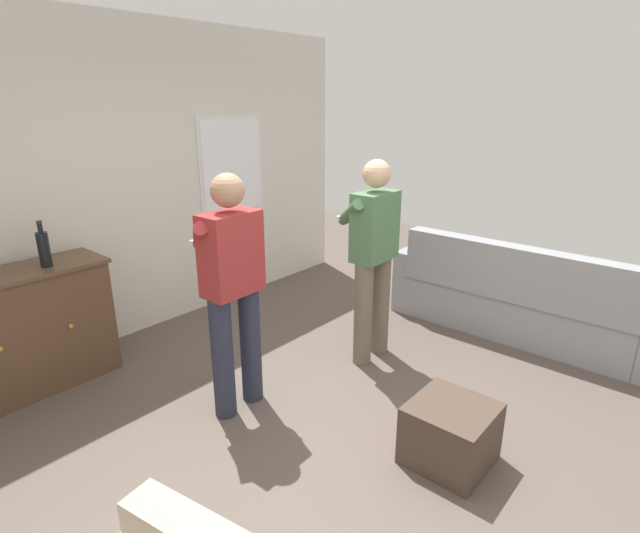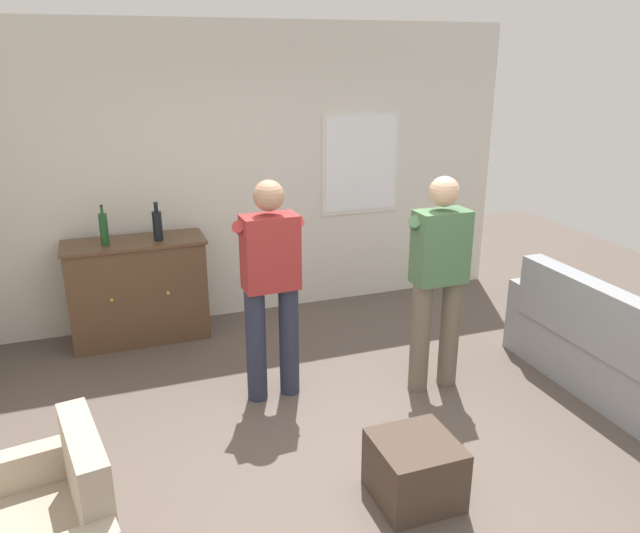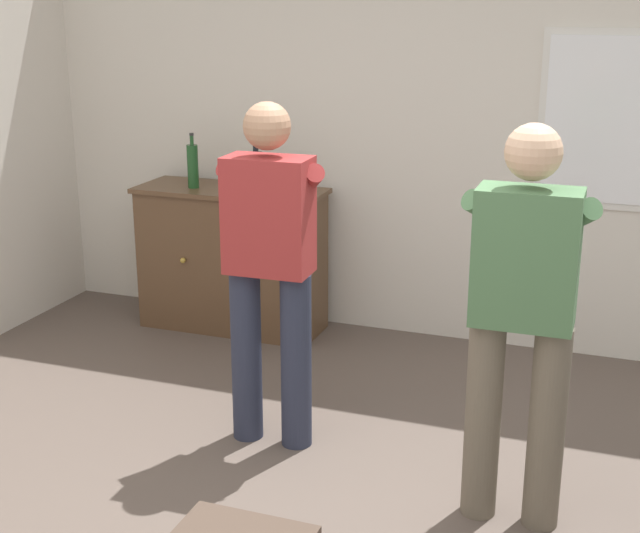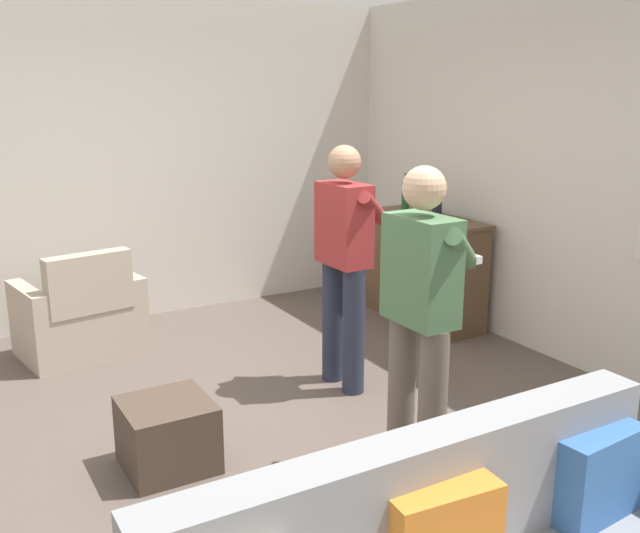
# 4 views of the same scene
# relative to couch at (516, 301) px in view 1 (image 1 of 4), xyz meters

# --- Properties ---
(ground) EXTENTS (10.40, 10.40, 0.00)m
(ground) POSITION_rel_couch_xyz_m (-2.04, 0.16, -0.35)
(ground) COLOR brown
(wall_back_with_window) EXTENTS (5.20, 0.15, 2.80)m
(wall_back_with_window) POSITION_rel_couch_xyz_m (-2.01, 2.82, 1.05)
(wall_back_with_window) COLOR silver
(wall_back_with_window) RESTS_ON ground
(couch) EXTENTS (0.57, 2.38, 0.91)m
(couch) POSITION_rel_couch_xyz_m (0.00, 0.00, 0.00)
(couch) COLOR gray
(couch) RESTS_ON ground
(sideboard_cabinet) EXTENTS (1.23, 0.49, 0.94)m
(sideboard_cabinet) POSITION_rel_couch_xyz_m (-3.26, 2.46, 0.12)
(sideboard_cabinet) COLOR brown
(sideboard_cabinet) RESTS_ON ground
(bottle_liquor_amber) EXTENTS (0.08, 0.08, 0.34)m
(bottle_liquor_amber) POSITION_rel_couch_xyz_m (-3.05, 2.41, 0.73)
(bottle_liquor_amber) COLOR black
(bottle_liquor_amber) RESTS_ON sideboard_cabinet
(ottoman) EXTENTS (0.47, 0.47, 0.38)m
(ottoman) POSITION_rel_couch_xyz_m (-1.95, -0.34, -0.16)
(ottoman) COLOR #47382D
(ottoman) RESTS_ON ground
(person_standing_left) EXTENTS (0.56, 0.48, 1.68)m
(person_standing_left) POSITION_rel_couch_xyz_m (-2.40, 1.09, 0.59)
(person_standing_left) COLOR #282D42
(person_standing_left) RESTS_ON ground
(person_standing_right) EXTENTS (0.56, 0.48, 1.68)m
(person_standing_right) POSITION_rel_couch_xyz_m (-1.18, 0.79, 0.59)
(person_standing_right) COLOR #6B6051
(person_standing_right) RESTS_ON ground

